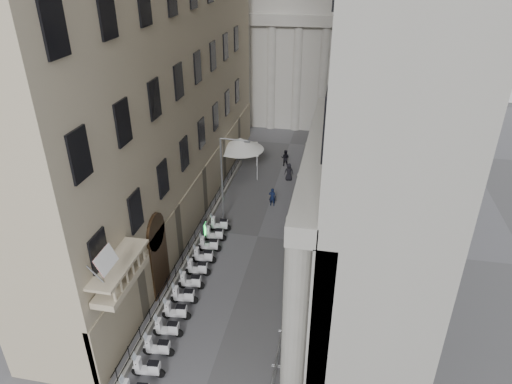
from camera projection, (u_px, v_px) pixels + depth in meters
iron_fence at (199, 239)px, 34.62m from camera, size 0.30×28.00×1.40m
blue_awning at (319, 199)px, 40.12m from camera, size 1.60×3.00×3.00m
flag at (129, 380)px, 23.32m from camera, size 1.00×1.40×8.20m
scooter_1 at (149, 376)px, 23.52m from camera, size 1.45×0.69×1.50m
scooter_2 at (160, 355)px, 24.73m from camera, size 1.45×0.69×1.50m
scooter_3 at (169, 336)px, 25.94m from camera, size 1.45×0.69×1.50m
scooter_4 at (177, 319)px, 27.16m from camera, size 1.45×0.69×1.50m
scooter_5 at (185, 303)px, 28.37m from camera, size 1.45×0.69×1.50m
scooter_6 at (192, 288)px, 29.58m from camera, size 1.45×0.69×1.50m
scooter_7 at (198, 275)px, 30.80m from camera, size 1.45×0.69×1.50m
scooter_8 at (204, 263)px, 32.01m from camera, size 1.45×0.69×1.50m
scooter_9 at (210, 251)px, 33.23m from camera, size 1.45×0.69×1.50m
scooter_10 at (215, 240)px, 34.44m from camera, size 1.45×0.69×1.50m
scooter_11 at (220, 231)px, 35.65m from camera, size 1.45×0.69×1.50m
barrier_1 at (281, 348)px, 25.15m from camera, size 0.60×2.40×1.10m
barrier_2 at (287, 317)px, 27.31m from camera, size 0.60×2.40×1.10m
barrier_3 at (292, 290)px, 29.47m from camera, size 0.60×2.40×1.10m
barrier_4 at (296, 266)px, 31.64m from camera, size 0.60×2.40×1.10m
barrier_5 at (300, 246)px, 33.80m from camera, size 0.60×2.40×1.10m
barrier_6 at (304, 228)px, 35.96m from camera, size 0.60×2.40×1.10m
barrier_7 at (307, 212)px, 38.13m from camera, size 0.60×2.40×1.10m
security_tent at (244, 145)px, 43.11m from camera, size 4.48×4.48×3.64m
street_lamp at (225, 174)px, 34.89m from camera, size 2.36×0.30×7.19m
info_kiosk at (204, 231)px, 34.10m from camera, size 0.30×0.80×1.67m
pedestrian_a at (272, 197)px, 38.78m from camera, size 0.62×0.42×1.63m
pedestrian_b at (285, 158)px, 45.94m from camera, size 0.88×0.72×1.70m
pedestrian_c at (289, 172)px, 43.03m from camera, size 0.90×0.65×1.70m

